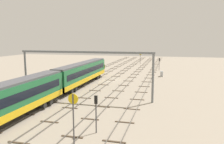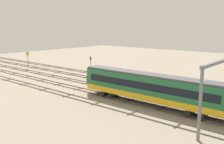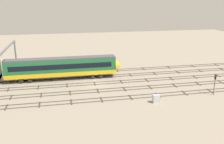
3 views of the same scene
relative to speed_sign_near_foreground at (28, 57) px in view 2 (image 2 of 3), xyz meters
The scene contains 9 objects.
ground_plane 38.24m from the speed_sign_near_foreground, behind, with size 161.53×161.53×0.00m, color gray.
track_near_foreground 38.69m from the speed_sign_near_foreground, behind, with size 145.53×2.40×0.16m.
track_second_near 38.20m from the speed_sign_near_foreground, behind, with size 145.53×2.40×0.16m.
track_middle 38.24m from the speed_sign_near_foreground, behind, with size 145.53×2.40×0.16m.
track_with_train 38.79m from the speed_sign_near_foreground, 169.57° to the left, with size 145.53×2.40×0.16m.
track_far_background 39.84m from the speed_sign_near_foreground, 163.20° to the left, with size 145.53×2.40×0.16m.
speed_sign_near_foreground is the anchor object (origin of this frame).
signal_light_trackside_approach 18.85m from the speed_sign_near_foreground, 153.88° to the right, with size 0.31×0.32×3.96m.
relay_cabinet 30.53m from the speed_sign_near_foreground, 161.72° to the right, with size 1.20×0.71×1.46m.
Camera 2 is at (-26.73, 36.81, 12.10)m, focal length 40.78 mm.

